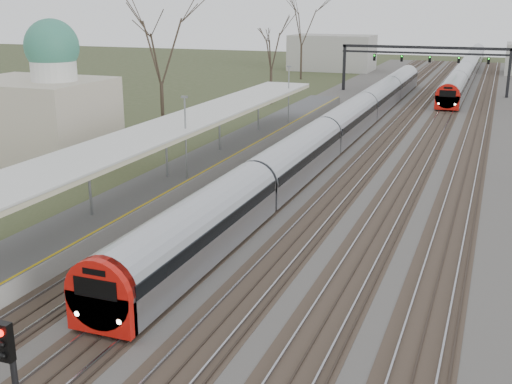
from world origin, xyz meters
The scene contains 9 objects.
track_bed centered at (0.26, 55.00, 0.06)m, with size 24.00×160.00×0.22m.
platform centered at (-9.05, 37.50, 0.50)m, with size 3.50×69.00×1.00m, color #9E9B93.
canopy centered at (-9.05, 32.99, 3.93)m, with size 4.10×50.00×3.11m.
dome_building centered at (-21.71, 38.00, 3.72)m, with size 10.00×8.00×10.30m.
signal_gantry centered at (0.29, 84.99, 4.91)m, with size 21.00×0.59×6.08m.
tree_west_far centered at (-17.00, 48.00, 8.02)m, with size 5.50×5.50×11.33m.
train_near centered at (-2.50, 54.24, 1.48)m, with size 2.62×75.21×3.05m.
train_far centered at (4.50, 108.57, 1.48)m, with size 2.62×75.21×3.05m.
signal_post centered at (-0.75, 10.86, 2.72)m, with size 0.35×0.45×4.10m.
Camera 1 is at (9.63, 0.19, 11.34)m, focal length 45.00 mm.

